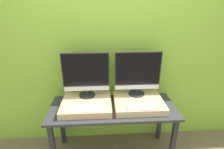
% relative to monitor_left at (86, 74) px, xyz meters
% --- Properties ---
extents(wall_back, '(8.00, 0.04, 2.60)m').
position_rel_monitor_left_xyz_m(wall_back, '(0.31, 0.21, 0.22)').
color(wall_back, '#8CC638').
rests_on(wall_back, ground_plane).
extents(workbench, '(1.49, 0.59, 0.72)m').
position_rel_monitor_left_xyz_m(workbench, '(0.31, -0.15, -0.45)').
color(workbench, '#2D2D33').
rests_on(workbench, ground_plane).
extents(wooden_riser_left, '(0.57, 0.50, 0.08)m').
position_rel_monitor_left_xyz_m(wooden_riser_left, '(-0.00, -0.14, -0.33)').
color(wooden_riser_left, '#D6B77F').
rests_on(wooden_riser_left, workbench).
extents(monitor_left, '(0.55, 0.20, 0.55)m').
position_rel_monitor_left_xyz_m(monitor_left, '(0.00, 0.00, 0.00)').
color(monitor_left, '#282828').
rests_on(monitor_left, wooden_riser_left).
extents(keyboard_left, '(0.33, 0.13, 0.01)m').
position_rel_monitor_left_xyz_m(keyboard_left, '(-0.00, -0.31, -0.28)').
color(keyboard_left, silver).
rests_on(keyboard_left, wooden_riser_left).
extents(wooden_riser_right, '(0.57, 0.50, 0.08)m').
position_rel_monitor_left_xyz_m(wooden_riser_right, '(0.62, -0.14, -0.33)').
color(wooden_riser_right, '#D6B77F').
rests_on(wooden_riser_right, workbench).
extents(monitor_right, '(0.55, 0.20, 0.55)m').
position_rel_monitor_left_xyz_m(monitor_right, '(0.62, 0.00, 0.00)').
color(monitor_right, '#282828').
rests_on(monitor_right, wooden_riser_right).
extents(keyboard_right, '(0.33, 0.13, 0.01)m').
position_rel_monitor_left_xyz_m(keyboard_right, '(0.62, -0.31, -0.28)').
color(keyboard_right, silver).
rests_on(keyboard_right, wooden_riser_right).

